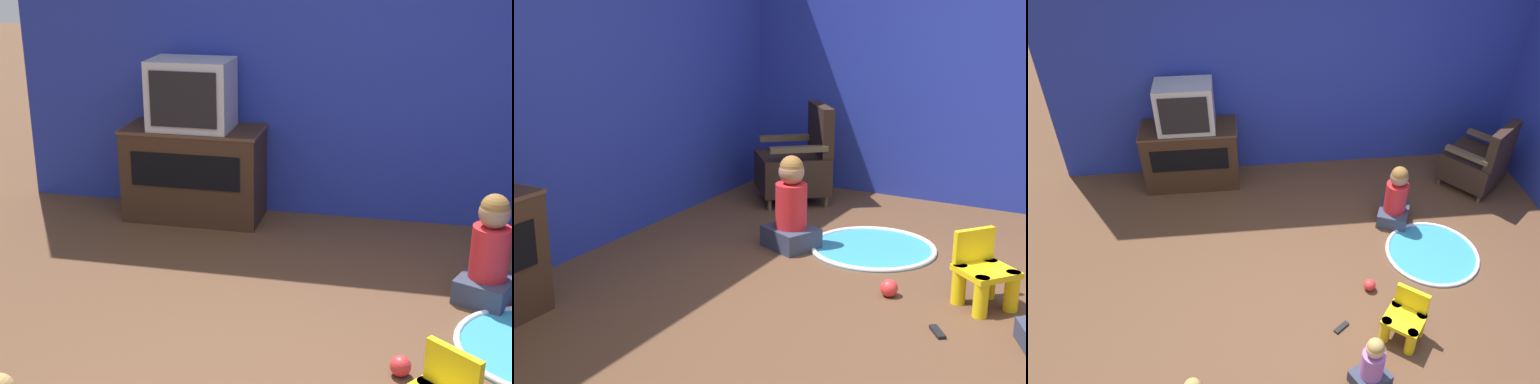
{
  "view_description": "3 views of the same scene",
  "coord_description": "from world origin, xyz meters",
  "views": [
    {
      "loc": [
        0.14,
        -2.92,
        2.08
      ],
      "look_at": [
        -0.68,
        0.79,
        0.74
      ],
      "focal_mm": 50.0,
      "sensor_mm": 36.0,
      "label": 1
    },
    {
      "loc": [
        -3.7,
        -1.08,
        1.8
      ],
      "look_at": [
        -0.54,
        0.7,
        0.79
      ],
      "focal_mm": 50.0,
      "sensor_mm": 36.0,
      "label": 2
    },
    {
      "loc": [
        -0.93,
        -2.77,
        3.48
      ],
      "look_at": [
        -0.55,
        0.76,
        0.82
      ],
      "focal_mm": 35.0,
      "sensor_mm": 36.0,
      "label": 3
    }
  ],
  "objects": [
    {
      "name": "television",
      "position": [
        -1.48,
        2.15,
        1.0
      ],
      "size": [
        0.61,
        0.43,
        0.53
      ],
      "color": "#B7B7BC",
      "rests_on": "tv_cabinet"
    },
    {
      "name": "tv_cabinet",
      "position": [
        -1.48,
        2.17,
        0.38
      ],
      "size": [
        1.08,
        0.5,
        0.73
      ],
      "color": "#382316",
      "rests_on": "ground_plane"
    },
    {
      "name": "play_mat",
      "position": [
        0.92,
        0.66,
        0.01
      ],
      "size": [
        0.92,
        0.92,
        0.04
      ],
      "color": "teal",
      "rests_on": "ground_plane"
    },
    {
      "name": "yellow_kid_chair",
      "position": [
        0.33,
        -0.26,
        0.18
      ],
      "size": [
        0.42,
        0.42,
        0.45
      ],
      "rotation": [
        0.0,
        0.0,
        -0.67
      ],
      "color": "yellow",
      "rests_on": "ground_plane"
    },
    {
      "name": "toy_ball",
      "position": [
        0.19,
        0.27,
        0.05
      ],
      "size": [
        0.11,
        0.11,
        0.11
      ],
      "color": "red",
      "rests_on": "ground_plane"
    },
    {
      "name": "ground_plane",
      "position": [
        0.0,
        0.0,
        0.0
      ],
      "size": [
        30.0,
        30.0,
        0.0
      ],
      "primitive_type": "plane",
      "color": "brown"
    },
    {
      "name": "black_armchair",
      "position": [
        1.78,
        1.73,
        0.33
      ],
      "size": [
        0.82,
        0.82,
        0.86
      ],
      "rotation": [
        0.0,
        0.0,
        3.84
      ],
      "color": "brown",
      "rests_on": "ground_plane"
    },
    {
      "name": "remote_control",
      "position": [
        -0.16,
        -0.14,
        0.01
      ],
      "size": [
        0.15,
        0.13,
        0.02
      ],
      "rotation": [
        0.0,
        0.0,
        0.65
      ],
      "color": "black",
      "rests_on": "ground_plane"
    },
    {
      "name": "wall_back",
      "position": [
        -0.26,
        2.49,
        1.45
      ],
      "size": [
        5.48,
        0.12,
        2.9
      ],
      "color": "#23339E",
      "rests_on": "ground_plane"
    },
    {
      "name": "child_watching_left",
      "position": [
        -0.05,
        -0.67,
        0.22
      ],
      "size": [
        0.34,
        0.32,
        0.52
      ],
      "rotation": [
        0.0,
        0.0,
        0.47
      ],
      "color": "#33384C",
      "rests_on": "ground_plane"
    },
    {
      "name": "child_watching_center",
      "position": [
        0.67,
        1.2,
        0.3
      ],
      "size": [
        0.42,
        0.45,
        0.69
      ],
      "rotation": [
        0.0,
        0.0,
        1.15
      ],
      "color": "#33384C",
      "rests_on": "ground_plane"
    }
  ]
}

